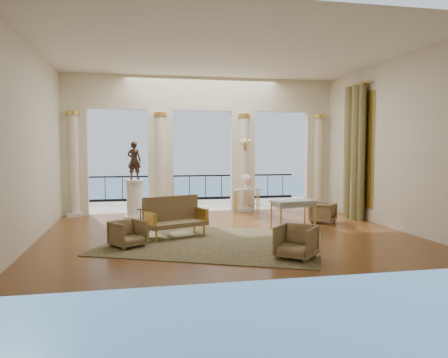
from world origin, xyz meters
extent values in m
plane|color=#44260C|center=(0.00, 0.00, 0.00)|extent=(9.00, 9.00, 0.00)
plane|color=beige|center=(0.00, -4.00, 2.25)|extent=(9.00, 0.00, 9.00)
plane|color=beige|center=(-4.50, 0.00, 2.25)|extent=(0.00, 8.00, 8.00)
plane|color=beige|center=(4.50, 0.00, 2.25)|extent=(0.00, 8.00, 8.00)
plane|color=white|center=(0.00, 0.00, 4.50)|extent=(9.00, 9.00, 0.00)
cube|color=beige|center=(0.00, 3.85, 3.95)|extent=(9.00, 0.30, 1.10)
cube|color=beige|center=(-4.10, 3.85, 1.70)|extent=(0.80, 0.30, 3.40)
cylinder|color=beige|center=(-4.10, 3.67, 1.60)|extent=(0.28, 0.28, 3.20)
cylinder|color=gold|center=(-4.10, 3.67, 3.25)|extent=(0.40, 0.40, 0.12)
cube|color=silver|center=(-4.10, 3.67, 0.06)|extent=(0.45, 0.45, 0.12)
cube|color=beige|center=(-1.40, 3.85, 1.70)|extent=(0.80, 0.30, 3.40)
cylinder|color=beige|center=(-1.40, 3.67, 1.60)|extent=(0.28, 0.28, 3.20)
cylinder|color=gold|center=(-1.40, 3.67, 3.25)|extent=(0.40, 0.40, 0.12)
cube|color=silver|center=(-1.40, 3.67, 0.06)|extent=(0.45, 0.45, 0.12)
cube|color=beige|center=(1.40, 3.85, 1.70)|extent=(0.80, 0.30, 3.40)
cylinder|color=beige|center=(1.40, 3.67, 1.60)|extent=(0.28, 0.28, 3.20)
cylinder|color=gold|center=(1.40, 3.67, 3.25)|extent=(0.40, 0.40, 0.12)
cube|color=silver|center=(1.40, 3.67, 0.06)|extent=(0.45, 0.45, 0.12)
cube|color=beige|center=(4.10, 3.85, 1.70)|extent=(0.80, 0.30, 3.40)
cylinder|color=beige|center=(4.10, 3.67, 1.60)|extent=(0.28, 0.28, 3.20)
cylinder|color=gold|center=(4.10, 3.67, 3.25)|extent=(0.40, 0.40, 0.12)
cube|color=silver|center=(4.10, 3.67, 0.06)|extent=(0.45, 0.45, 0.12)
cube|color=beige|center=(0.00, 5.80, -0.05)|extent=(10.00, 3.60, 0.10)
cube|color=black|center=(0.00, 7.40, 1.00)|extent=(9.00, 0.06, 0.06)
cube|color=black|center=(0.00, 7.40, 0.05)|extent=(9.00, 0.06, 0.10)
cylinder|color=black|center=(0.00, 7.40, 0.50)|extent=(0.03, 0.03, 1.00)
cylinder|color=black|center=(-4.10, 7.40, 0.50)|extent=(0.03, 0.03, 1.00)
cylinder|color=black|center=(4.10, 7.40, 0.50)|extent=(0.03, 0.03, 1.00)
cylinder|color=#4C3823|center=(2.00, 6.60, 2.10)|extent=(0.20, 0.20, 4.20)
plane|color=#2B689B|center=(0.00, 60.00, -6.00)|extent=(160.00, 160.00, 0.00)
cylinder|color=brown|center=(4.30, 1.05, 2.00)|extent=(0.26, 0.26, 4.00)
cylinder|color=brown|center=(4.26, 1.50, 2.00)|extent=(0.32, 0.32, 4.00)
cylinder|color=brown|center=(4.30, 1.95, 2.00)|extent=(0.26, 0.26, 4.00)
cylinder|color=gold|center=(4.35, 1.50, 4.05)|extent=(0.08, 1.40, 0.08)
cube|color=gold|center=(4.47, 1.50, 2.10)|extent=(0.04, 1.60, 3.40)
cube|color=gold|center=(1.40, 3.53, 2.20)|extent=(0.10, 0.04, 0.25)
cylinder|color=gold|center=(1.26, 3.45, 2.30)|extent=(0.02, 0.02, 0.22)
cylinder|color=gold|center=(1.40, 3.45, 2.30)|extent=(0.02, 0.02, 0.22)
cylinder|color=gold|center=(1.54, 3.45, 2.30)|extent=(0.02, 0.02, 0.22)
cube|color=#2D3017|center=(-0.47, -1.06, 0.01)|extent=(5.81, 5.29, 0.02)
imported|color=#41331E|center=(-2.41, -1.13, 0.32)|extent=(0.85, 0.84, 0.65)
imported|color=#41331E|center=(0.82, -2.80, 0.36)|extent=(0.96, 0.96, 0.72)
imported|color=#41331E|center=(3.05, 0.92, 0.33)|extent=(0.87, 0.87, 0.65)
imported|color=#41331E|center=(-1.51, 1.39, 0.31)|extent=(0.75, 0.77, 0.62)
cube|color=#41331E|center=(-1.27, -0.30, 0.33)|extent=(1.60, 1.11, 0.11)
cube|color=#41331E|center=(-1.38, -0.04, 0.68)|extent=(1.40, 0.63, 0.60)
cube|color=gold|center=(-1.91, -0.56, 0.53)|extent=(0.31, 0.59, 0.28)
cube|color=gold|center=(-0.63, -0.04, 0.53)|extent=(0.31, 0.59, 0.28)
cylinder|color=gold|center=(-1.77, -0.76, 0.14)|extent=(0.05, 0.05, 0.27)
cylinder|color=gold|center=(-0.60, -0.29, 0.14)|extent=(0.05, 0.05, 0.27)
cylinder|color=gold|center=(-1.95, -0.31, 0.14)|extent=(0.05, 0.05, 0.27)
cylinder|color=gold|center=(-0.78, 0.16, 0.14)|extent=(0.05, 0.05, 0.27)
cube|color=#89A2B1|center=(1.86, 0.15, 0.75)|extent=(1.23, 0.81, 0.05)
cylinder|color=gold|center=(1.40, -0.19, 0.36)|extent=(0.05, 0.05, 0.73)
cylinder|color=gold|center=(2.41, -0.01, 0.36)|extent=(0.05, 0.05, 0.73)
cylinder|color=gold|center=(1.31, 0.31, 0.36)|extent=(0.05, 0.05, 0.73)
cylinder|color=gold|center=(2.32, 0.50, 0.36)|extent=(0.05, 0.05, 0.73)
cylinder|color=silver|center=(-2.25, 2.83, 0.04)|extent=(0.65, 0.65, 0.09)
cylinder|color=silver|center=(-2.25, 2.83, 0.60)|extent=(0.48, 0.48, 1.05)
cylinder|color=silver|center=(-2.25, 2.83, 1.16)|extent=(0.61, 0.61, 0.07)
imported|color=#322016|center=(-2.25, 2.83, 1.78)|extent=(0.49, 0.40, 1.16)
cube|color=silver|center=(1.38, 3.18, 0.79)|extent=(0.92, 0.55, 0.05)
cylinder|color=gold|center=(1.04, 2.96, 0.39)|extent=(0.04, 0.04, 0.77)
cylinder|color=gold|center=(1.78, 3.16, 0.39)|extent=(0.04, 0.04, 0.77)
cylinder|color=gold|center=(0.98, 3.19, 0.39)|extent=(0.04, 0.04, 0.77)
cylinder|color=gold|center=(1.72, 3.39, 0.39)|extent=(0.04, 0.04, 0.77)
cylinder|color=white|center=(1.38, 3.18, 0.93)|extent=(0.18, 0.18, 0.22)
sphere|color=pink|center=(1.38, 3.18, 1.11)|extent=(0.36, 0.36, 0.36)
cylinder|color=black|center=(-2.00, 0.38, 0.63)|extent=(0.39, 0.39, 0.03)
cylinder|color=black|center=(-1.89, 0.44, 0.31)|extent=(0.03, 0.03, 0.61)
cylinder|color=black|center=(-2.11, 0.44, 0.31)|extent=(0.03, 0.03, 0.61)
cylinder|color=black|center=(-2.00, 0.25, 0.31)|extent=(0.03, 0.03, 0.61)
camera|label=1|loc=(-2.23, -10.69, 2.14)|focal=35.00mm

